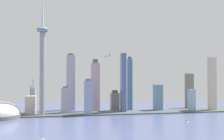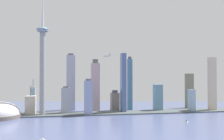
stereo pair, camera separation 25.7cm
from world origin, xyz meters
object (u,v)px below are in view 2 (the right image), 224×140
(skyscraper_2, at_px, (123,83))
(skyscraper_3, at_px, (71,82))
(skyscraper_1, at_px, (115,101))
(skyscraper_6, at_px, (212,84))
(skyscraper_12, at_px, (130,84))
(skyscraper_9, at_px, (66,100))
(skyscraper_10, at_px, (88,97))
(skyscraper_11, at_px, (192,100))
(skyscraper_0, at_px, (31,105))
(airplane, at_px, (107,56))
(boat_0, at_px, (43,140))
(skyscraper_4, at_px, (33,100))
(skyscraper_5, at_px, (95,86))
(skyscraper_8, at_px, (189,91))
(boat_1, at_px, (187,122))
(skyscraper_7, at_px, (158,98))
(observation_tower, at_px, (42,58))

(skyscraper_2, xyz_separation_m, skyscraper_3, (-151.77, 77.71, 0.31))
(skyscraper_1, distance_m, skyscraper_6, 303.33)
(skyscraper_3, height_order, skyscraper_12, skyscraper_3)
(skyscraper_9, height_order, skyscraper_10, skyscraper_10)
(skyscraper_6, xyz_separation_m, skyscraper_12, (-247.15, 52.07, -0.92))
(skyscraper_9, height_order, skyscraper_11, skyscraper_9)
(skyscraper_0, distance_m, airplane, 252.47)
(skyscraper_10, xyz_separation_m, airplane, (56.46, 29.42, 116.29))
(airplane, bearing_deg, boat_0, 116.62)
(skyscraper_4, bearing_deg, skyscraper_6, -6.00)
(skyscraper_2, xyz_separation_m, airplane, (-48.78, -3.16, 77.72))
(skyscraper_5, xyz_separation_m, skyscraper_11, (283.88, -56.05, -41.69))
(skyscraper_4, bearing_deg, skyscraper_11, -7.51)
(skyscraper_5, relative_size, skyscraper_10, 1.58)
(skyscraper_6, bearing_deg, skyscraper_12, 168.10)
(skyscraper_1, xyz_separation_m, skyscraper_12, (46.68, -1.58, 51.90))
(skyscraper_4, xyz_separation_m, skyscraper_9, (94.70, -40.76, 0.25))
(skyscraper_8, height_order, boat_1, skyscraper_8)
(skyscraper_2, relative_size, skyscraper_7, 2.17)
(skyscraper_1, height_order, skyscraper_10, skyscraper_10)
(skyscraper_8, bearing_deg, skyscraper_11, -113.17)
(skyscraper_3, height_order, airplane, skyscraper_3)
(skyscraper_12, bearing_deg, skyscraper_11, -17.91)
(skyscraper_6, xyz_separation_m, boat_0, (-474.15, -266.86, -79.94))
(skyscraper_2, height_order, skyscraper_3, skyscraper_3)
(skyscraper_4, xyz_separation_m, skyscraper_11, (465.51, -61.38, -4.18))
(skyscraper_11, relative_size, airplane, 2.49)
(skyscraper_4, distance_m, boat_1, 430.17)
(skyscraper_3, xyz_separation_m, skyscraper_5, (73.01, -42.20, -12.11))
(skyscraper_0, height_order, skyscraper_2, skyscraper_2)
(skyscraper_11, bearing_deg, skyscraper_7, 161.09)
(observation_tower, distance_m, skyscraper_10, 162.60)
(skyscraper_8, distance_m, skyscraper_11, 88.83)
(skyscraper_1, distance_m, airplane, 144.68)
(skyscraper_0, bearing_deg, skyscraper_4, 90.42)
(skyscraper_0, bearing_deg, skyscraper_6, -1.42)
(skyscraper_3, distance_m, skyscraper_7, 274.89)
(skyscraper_5, bearing_deg, skyscraper_12, 0.55)
(skyscraper_1, xyz_separation_m, skyscraper_4, (-242.21, 2.72, 8.23))
(skyscraper_1, distance_m, skyscraper_11, 230.92)
(skyscraper_8, distance_m, airplane, 312.95)
(skyscraper_8, relative_size, skyscraper_10, 1.15)
(skyscraper_8, bearing_deg, skyscraper_0, -173.10)
(skyscraper_6, distance_m, skyscraper_7, 172.09)
(skyscraper_10, distance_m, airplane, 132.57)
(observation_tower, height_order, skyscraper_5, observation_tower)
(skyscraper_2, bearing_deg, skyscraper_11, -5.72)
(skyscraper_7, bearing_deg, boat_0, -136.45)
(skyscraper_4, bearing_deg, skyscraper_5, -1.68)
(skyscraper_3, bearing_deg, skyscraper_2, -27.11)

